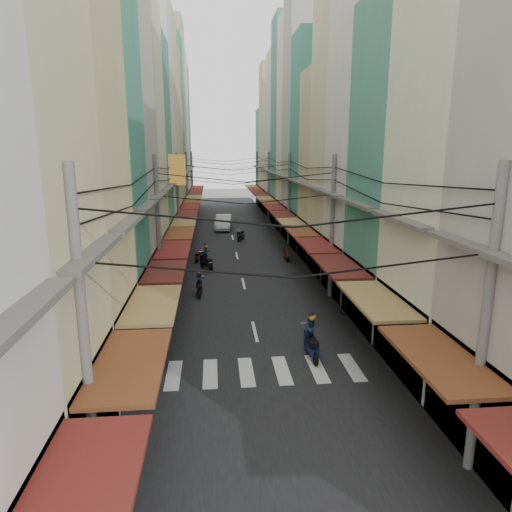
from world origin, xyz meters
TOP-DOWN VIEW (x-y plane):
  - ground at (0.00, 0.00)m, footprint 160.00×160.00m
  - road at (0.00, 20.00)m, footprint 10.00×80.00m
  - sidewalk_left at (-6.50, 20.00)m, footprint 3.00×80.00m
  - sidewalk_right at (6.50, 20.00)m, footprint 3.00×80.00m
  - crosswalk at (-0.00, -6.00)m, footprint 7.55×2.40m
  - building_row_left at (-7.92, 16.56)m, footprint 7.80×67.67m
  - building_row_right at (7.92, 16.45)m, footprint 7.80×68.98m
  - utility_poles at (0.00, 15.01)m, footprint 10.20×66.13m
  - white_car at (-0.76, 26.71)m, footprint 5.72×2.65m
  - bicycle at (5.50, -0.23)m, footprint 1.78×0.72m
  - moving_scooters at (-0.34, 6.26)m, footprint 7.13×27.28m
  - parked_scooters at (4.91, -2.84)m, footprint 12.77×14.95m
  - pedestrians at (-4.83, 5.53)m, footprint 14.45×24.49m
  - market_umbrella at (5.86, -7.52)m, footprint 2.12×2.12m
  - traffic_sign at (5.86, 1.00)m, footprint 0.10×0.60m

SIDE VIEW (x-z plane):
  - ground at x=0.00m, z-range 0.00..0.00m
  - white_car at x=-0.76m, z-range -0.98..0.98m
  - bicycle at x=5.50m, z-range -0.60..0.60m
  - road at x=0.00m, z-range 0.00..0.02m
  - crosswalk at x=0.00m, z-range 0.02..0.03m
  - sidewalk_left at x=-6.50m, z-range 0.00..0.06m
  - sidewalk_right at x=6.50m, z-range 0.00..0.06m
  - parked_scooters at x=4.91m, z-range 0.00..0.97m
  - moving_scooters at x=-0.34m, z-range -0.44..1.54m
  - pedestrians at x=-4.83m, z-range -0.04..2.07m
  - market_umbrella at x=5.86m, z-range 0.85..3.08m
  - traffic_sign at x=5.86m, z-range 0.60..3.33m
  - utility_poles at x=0.00m, z-range 2.49..10.69m
  - building_row_right at x=7.92m, z-range -1.89..20.71m
  - building_row_left at x=-7.92m, z-range -2.07..21.63m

